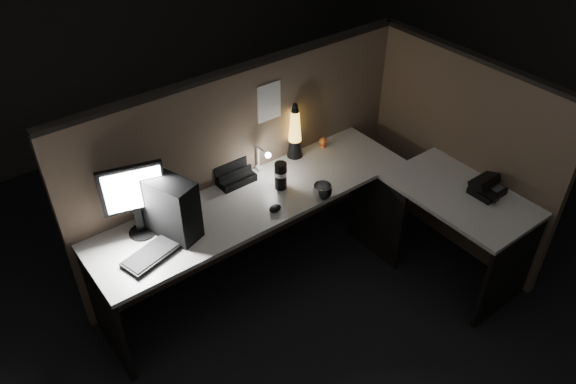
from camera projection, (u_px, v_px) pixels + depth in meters
floor at (326, 316)px, 3.90m from camera, size 6.00×6.00×0.00m
room_shell at (339, 110)px, 2.92m from camera, size 6.00×6.00×6.00m
partition_back at (246, 166)px, 4.03m from camera, size 2.66×0.06×1.50m
partition_right at (458, 155)px, 4.15m from camera, size 0.06×1.66×1.50m
desk at (325, 223)px, 3.79m from camera, size 2.60×1.60×0.73m
pc_tower at (168, 206)px, 3.38m from camera, size 0.29×0.42×0.40m
monitor at (134, 194)px, 3.32m from camera, size 0.38×0.16×0.49m
keyboard at (162, 248)px, 3.37m from camera, size 0.53×0.29×0.02m
mouse at (275, 208)px, 3.66m from camera, size 0.10×0.09×0.04m
clip_lamp at (263, 159)px, 3.92m from camera, size 0.04×0.16×0.21m
organizer at (232, 173)px, 3.92m from camera, size 0.26×0.23×0.20m
lava_lamp at (295, 135)px, 4.07m from camera, size 0.12×0.12×0.43m
travel_mug at (281, 176)px, 3.80m from camera, size 0.09×0.09×0.20m
steel_mug at (322, 191)px, 3.75m from camera, size 0.17×0.17×0.10m
figurine at (323, 141)px, 4.24m from camera, size 0.06×0.06×0.06m
pinned_paper at (269, 102)px, 3.81m from camera, size 0.19×0.00×0.27m
desk_phone at (486, 187)px, 3.79m from camera, size 0.21×0.22×0.13m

